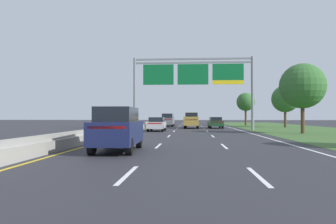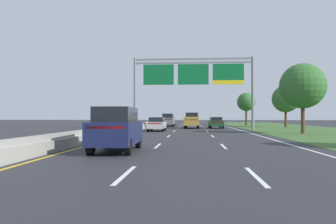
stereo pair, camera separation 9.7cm
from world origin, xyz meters
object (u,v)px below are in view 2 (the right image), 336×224
at_px(roadside_tree_mid, 303,86).
at_px(roadside_tree_distant, 246,102).
at_px(overhead_sign_gantry, 193,78).
at_px(car_grey_left_lane_suv, 168,120).
at_px(roadside_tree_far, 286,99).
at_px(car_black_left_lane_sedan, 170,121).
at_px(car_darkgreen_right_lane_sedan, 216,122).
at_px(pickup_truck_gold, 192,121).
at_px(car_silver_left_lane_sedan, 157,124).
at_px(car_navy_left_lane_suv, 117,128).

bearing_deg(roadside_tree_mid, roadside_tree_distant, 91.48).
height_order(overhead_sign_gantry, roadside_tree_distant, overhead_sign_gantry).
bearing_deg(roadside_tree_mid, overhead_sign_gantry, 141.85).
bearing_deg(car_grey_left_lane_suv, roadside_tree_mid, -143.52).
relative_size(overhead_sign_gantry, roadside_tree_far, 2.38).
bearing_deg(overhead_sign_gantry, roadside_tree_mid, -38.15).
bearing_deg(car_black_left_lane_sedan, car_grey_left_lane_suv, -179.78).
relative_size(car_darkgreen_right_lane_sedan, roadside_tree_distant, 0.74).
height_order(roadside_tree_mid, roadside_tree_far, roadside_tree_mid).
xyz_separation_m(pickup_truck_gold, car_black_left_lane_sedan, (-4.01, 14.69, -0.26)).
bearing_deg(car_darkgreen_right_lane_sedan, roadside_tree_distant, -26.63).
bearing_deg(roadside_tree_mid, pickup_truck_gold, 128.80).
height_order(car_silver_left_lane_sedan, car_navy_left_lane_suv, car_navy_left_lane_suv).
bearing_deg(car_darkgreen_right_lane_sedan, car_navy_left_lane_suv, 165.22).
bearing_deg(car_grey_left_lane_suv, car_navy_left_lane_suv, -178.95).
relative_size(car_black_left_lane_sedan, roadside_tree_mid, 0.65).
bearing_deg(roadside_tree_distant, car_grey_left_lane_suv, -151.50).
height_order(car_silver_left_lane_sedan, roadside_tree_mid, roadside_tree_mid).
height_order(car_black_left_lane_sedan, roadside_tree_distant, roadside_tree_distant).
bearing_deg(pickup_truck_gold, roadside_tree_far, -71.64).
distance_m(car_silver_left_lane_sedan, roadside_tree_far, 22.72).
xyz_separation_m(pickup_truck_gold, car_navy_left_lane_suv, (-3.67, -29.93, 0.02)).
xyz_separation_m(overhead_sign_gantry, car_grey_left_lane_suv, (-3.98, 11.95, -5.39)).
bearing_deg(car_navy_left_lane_suv, roadside_tree_mid, -42.27).
bearing_deg(roadside_tree_far, car_grey_left_lane_suv, 171.50).
bearing_deg(roadside_tree_far, car_black_left_lane_sedan, 150.03).
distance_m(overhead_sign_gantry, car_silver_left_lane_sedan, 8.10).
bearing_deg(car_black_left_lane_sedan, overhead_sign_gantry, -169.23).
height_order(overhead_sign_gantry, car_silver_left_lane_sedan, overhead_sign_gantry).
xyz_separation_m(overhead_sign_gantry, roadside_tree_far, (13.95, 9.27, -2.20)).
relative_size(pickup_truck_gold, roadside_tree_mid, 0.80).
xyz_separation_m(overhead_sign_gantry, car_silver_left_lane_sedan, (-4.12, -4.07, -5.67)).
bearing_deg(roadside_tree_mid, car_grey_left_lane_suv, 125.66).
height_order(pickup_truck_gold, roadside_tree_mid, roadside_tree_mid).
relative_size(overhead_sign_gantry, car_darkgreen_right_lane_sedan, 3.38).
height_order(car_grey_left_lane_suv, roadside_tree_mid, roadside_tree_mid).
bearing_deg(car_darkgreen_right_lane_sedan, car_grey_left_lane_suv, 44.95).
height_order(car_darkgreen_right_lane_sedan, roadside_tree_mid, roadside_tree_mid).
height_order(pickup_truck_gold, car_grey_left_lane_suv, pickup_truck_gold).
bearing_deg(roadside_tree_far, car_silver_left_lane_sedan, -143.58).
height_order(car_silver_left_lane_sedan, car_darkgreen_right_lane_sedan, same).
xyz_separation_m(pickup_truck_gold, car_silver_left_lane_sedan, (-3.96, -9.09, -0.26)).
distance_m(car_grey_left_lane_suv, roadside_tree_far, 18.40).
xyz_separation_m(pickup_truck_gold, car_grey_left_lane_suv, (-3.82, 6.92, 0.02)).
xyz_separation_m(car_navy_left_lane_suv, car_grey_left_lane_suv, (-0.15, 36.85, 0.00)).
bearing_deg(car_navy_left_lane_suv, car_darkgreen_right_lane_sedan, -14.59).
bearing_deg(car_silver_left_lane_sedan, pickup_truck_gold, -23.28).
relative_size(car_black_left_lane_sedan, roadside_tree_far, 0.70).
height_order(car_grey_left_lane_suv, roadside_tree_distant, roadside_tree_distant).
distance_m(pickup_truck_gold, roadside_tree_far, 15.08).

